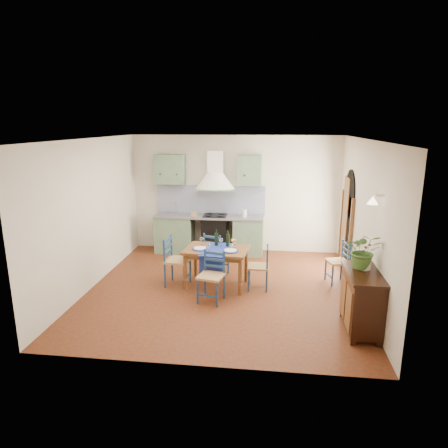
% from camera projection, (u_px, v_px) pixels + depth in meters
% --- Properties ---
extents(floor, '(5.00, 5.00, 0.00)m').
position_uv_depth(floor, '(223.00, 289.00, 7.60)').
color(floor, '#471B0F').
rests_on(floor, ground).
extents(back_wall, '(5.00, 0.96, 2.80)m').
position_uv_depth(back_wall, '(215.00, 209.00, 9.60)').
color(back_wall, beige).
rests_on(back_wall, ground).
extents(right_wall, '(0.26, 5.00, 2.80)m').
position_uv_depth(right_wall, '(360.00, 221.00, 7.25)').
color(right_wall, beige).
rests_on(right_wall, ground).
extents(left_wall, '(0.04, 5.00, 2.80)m').
position_uv_depth(left_wall, '(92.00, 214.00, 7.54)').
color(left_wall, beige).
rests_on(left_wall, ground).
extents(ceiling, '(5.00, 5.00, 0.01)m').
position_uv_depth(ceiling, '(222.00, 139.00, 6.91)').
color(ceiling, silver).
rests_on(ceiling, back_wall).
extents(dining_table, '(1.26, 0.97, 1.07)m').
position_uv_depth(dining_table, '(217.00, 253.00, 7.58)').
color(dining_table, brown).
rests_on(dining_table, ground).
extents(chair_near, '(0.50, 0.50, 0.90)m').
position_uv_depth(chair_near, '(212.00, 276.00, 6.99)').
color(chair_near, navy).
rests_on(chair_near, ground).
extents(chair_far, '(0.55, 0.55, 0.92)m').
position_uv_depth(chair_far, '(216.00, 253.00, 8.18)').
color(chair_far, navy).
rests_on(chair_far, ground).
extents(chair_left, '(0.49, 0.49, 0.96)m').
position_uv_depth(chair_left, '(176.00, 261.00, 7.68)').
color(chair_left, navy).
rests_on(chair_left, ground).
extents(chair_right, '(0.39, 0.39, 0.84)m').
position_uv_depth(chair_right, '(260.00, 267.00, 7.52)').
color(chair_right, navy).
rests_on(chair_right, ground).
extents(chair_spare, '(0.48, 0.48, 0.83)m').
position_uv_depth(chair_spare, '(339.00, 262.00, 7.81)').
color(chair_spare, navy).
rests_on(chair_spare, ground).
extents(sideboard, '(0.50, 1.05, 0.94)m').
position_uv_depth(sideboard, '(361.00, 299.00, 5.98)').
color(sideboard, black).
rests_on(sideboard, ground).
extents(potted_plant, '(0.59, 0.53, 0.56)m').
position_uv_depth(potted_plant, '(364.00, 251.00, 5.96)').
color(potted_plant, '#3B6327').
rests_on(potted_plant, sideboard).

